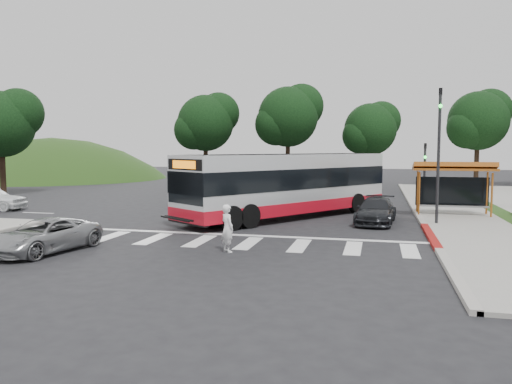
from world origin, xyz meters
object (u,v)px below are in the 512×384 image
(pedestrian, at_px, (227,228))
(dark_sedan, at_px, (376,211))
(silver_suv_south, at_px, (44,236))
(transit_bus, at_px, (288,186))

(pedestrian, bearing_deg, dark_sedan, -78.36)
(dark_sedan, distance_m, silver_suv_south, 15.05)
(transit_bus, relative_size, silver_suv_south, 3.08)
(transit_bus, height_order, silver_suv_south, transit_bus)
(transit_bus, distance_m, dark_sedan, 4.80)
(transit_bus, bearing_deg, silver_suv_south, -87.74)
(transit_bus, xyz_separation_m, silver_suv_south, (-6.85, -10.87, -1.10))
(silver_suv_south, bearing_deg, pedestrian, 24.33)
(pedestrian, bearing_deg, transit_bus, -49.91)
(transit_bus, xyz_separation_m, pedestrian, (-0.54, -9.30, -0.84))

